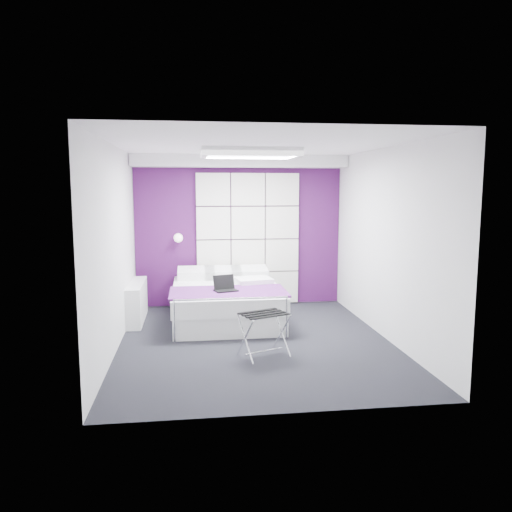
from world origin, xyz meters
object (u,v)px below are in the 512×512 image
(bed, at_px, (226,302))
(laptop, at_px, (226,287))
(radiator, at_px, (137,302))
(nightstand, at_px, (205,273))
(luggage_rack, at_px, (264,335))
(wall_lamp, at_px, (178,238))

(bed, height_order, laptop, laptop)
(radiator, xyz_separation_m, laptop, (1.34, -0.65, 0.33))
(nightstand, xyz_separation_m, luggage_rack, (0.63, -2.61, -0.34))
(luggage_rack, bearing_deg, laptop, 84.44)
(bed, height_order, luggage_rack, bed)
(luggage_rack, bearing_deg, wall_lamp, 89.74)
(luggage_rack, bearing_deg, nightstand, 81.15)
(wall_lamp, height_order, nightstand, wall_lamp)
(luggage_rack, bearing_deg, radiator, 109.84)
(nightstand, relative_size, laptop, 1.57)
(wall_lamp, distance_m, radiator, 1.35)
(luggage_rack, height_order, laptop, laptop)
(radiator, height_order, luggage_rack, radiator)
(radiator, distance_m, luggage_rack, 2.56)
(bed, bearing_deg, wall_lamp, 128.21)
(nightstand, bearing_deg, wall_lamp, 174.92)
(wall_lamp, bearing_deg, luggage_rack, -67.87)
(radiator, height_order, laptop, laptop)
(nightstand, bearing_deg, laptop, -79.54)
(luggage_rack, distance_m, laptop, 1.35)
(radiator, bearing_deg, bed, -7.27)
(bed, xyz_separation_m, nightstand, (-0.29, 0.90, 0.31))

